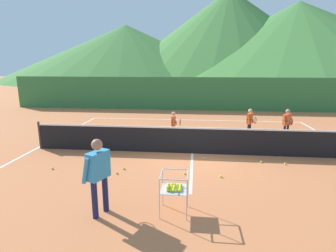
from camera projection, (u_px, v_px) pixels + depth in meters
name	position (u px, v px, depth m)	size (l,w,h in m)	color
ground_plane	(192.00, 153.00, 9.64)	(120.00, 120.00, 0.00)	#C67042
line_baseline_far	(194.00, 120.00, 15.43)	(11.91, 0.08, 0.01)	white
line_sideline_west	(37.00, 148.00, 10.23)	(0.08, 11.96, 0.01)	white
line_service_center	(192.00, 153.00, 9.64)	(0.08, 6.26, 0.01)	white
tennis_net	(193.00, 140.00, 9.53)	(11.66, 0.08, 1.05)	#333338
instructor	(98.00, 170.00, 5.51)	(0.50, 0.84, 1.68)	#191E4C
student_0	(174.00, 123.00, 11.35)	(0.39, 0.59, 1.20)	black
student_1	(250.00, 120.00, 11.64)	(0.41, 0.70, 1.27)	black
student_2	(287.00, 121.00, 11.29)	(0.50, 0.68, 1.31)	black
ball_cart	(174.00, 188.00, 5.66)	(0.58, 0.58, 0.90)	#B7B7BC
tennis_ball_0	(185.00, 173.00, 7.78)	(0.07, 0.07, 0.07)	yellow
tennis_ball_1	(261.00, 162.00, 8.71)	(0.07, 0.07, 0.07)	yellow
tennis_ball_3	(52.00, 168.00, 8.16)	(0.07, 0.07, 0.07)	yellow
tennis_ball_4	(285.00, 164.00, 8.54)	(0.07, 0.07, 0.07)	yellow
tennis_ball_5	(117.00, 173.00, 7.82)	(0.07, 0.07, 0.07)	yellow
tennis_ball_6	(221.00, 176.00, 7.58)	(0.07, 0.07, 0.07)	yellow
tennis_ball_8	(205.00, 158.00, 9.03)	(0.07, 0.07, 0.07)	yellow
tennis_ball_9	(124.00, 169.00, 8.15)	(0.07, 0.07, 0.07)	yellow
windscreen_fence	(194.00, 94.00, 18.55)	(26.19, 0.08, 2.30)	#33753D
hill_0	(296.00, 42.00, 52.65)	(58.84, 58.84, 15.09)	#427A38
hill_1	(228.00, 35.00, 58.25)	(51.95, 51.95, 18.79)	#427A38
hill_2	(127.00, 52.00, 59.49)	(52.48, 52.48, 11.64)	#427A38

